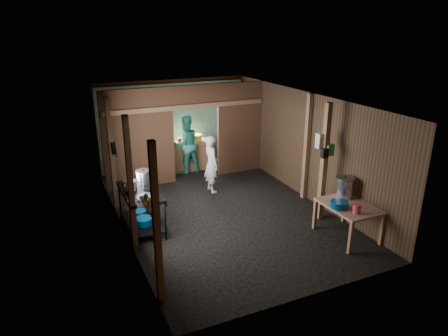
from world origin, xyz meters
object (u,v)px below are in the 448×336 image
gas_range (141,210)px  prep_table (347,221)px  stove_pot_large (143,177)px  yellow_tub (196,138)px  cook (211,164)px  pink_bucket (357,209)px  stock_pot (344,188)px

gas_range → prep_table: (3.71, -2.06, -0.08)m
stove_pot_large → yellow_tub: 3.53m
cook → prep_table: bearing=-156.0°
gas_range → pink_bucket: 4.33m
stove_pot_large → stock_pot: bearing=-28.8°
prep_table → yellow_tub: 5.36m
yellow_tub → stock_pot: bearing=-72.7°
prep_table → cook: (-1.58, 3.35, 0.39)m
stock_pot → gas_range: bearing=156.5°
gas_range → pink_bucket: bearing=-33.7°
gas_range → stock_pot: 4.25m
stove_pot_large → stock_pot: (3.71, -2.04, -0.10)m
prep_table → cook: cook is taller
gas_range → pink_bucket: size_ratio=8.49×
stove_pot_large → stock_pot: 4.23m
stove_pot_large → cook: size_ratio=0.22×
gas_range → stove_pot_large: 0.70m
prep_table → cook: bearing=115.3°
stove_pot_large → yellow_tub: (2.22, 2.75, -0.06)m
pink_bucket → yellow_tub: size_ratio=0.49×
gas_range → yellow_tub: bearing=52.4°
stove_pot_large → pink_bucket: 4.40m
gas_range → prep_table: size_ratio=1.24×
stove_pot_large → pink_bucket: size_ratio=1.84×
pink_bucket → yellow_tub: yellow_tub is taller
stock_pot → yellow_tub: 5.01m
prep_table → pink_bucket: bearing=-109.2°
prep_table → cook: 3.72m
prep_table → gas_range: bearing=151.0°
stock_pot → cook: cook is taller
gas_range → cook: cook is taller
stove_pot_large → pink_bucket: stove_pot_large is taller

